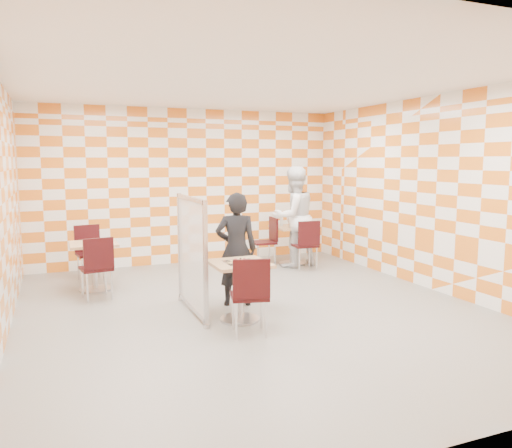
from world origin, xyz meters
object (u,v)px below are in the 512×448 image
(empty_table, at_px, (94,258))
(sport_bottle, at_px, (282,221))
(soda_bottle, at_px, (296,220))
(chair_main_front, at_px, (250,290))
(second_table, at_px, (292,238))
(chair_second_side, at_px, (268,237))
(chair_empty_near, at_px, (97,263))
(chair_empty_far, at_px, (89,248))
(man_dark, at_px, (236,249))
(partition, at_px, (192,254))
(main_table, at_px, (240,281))
(man_white, at_px, (294,217))
(chair_second_front, at_px, (307,241))

(empty_table, xyz_separation_m, sport_bottle, (3.54, 0.74, 0.33))
(empty_table, relative_size, soda_bottle, 3.26)
(empty_table, xyz_separation_m, chair_main_front, (1.49, -2.83, 0.04))
(second_table, bearing_deg, chair_second_side, 169.44)
(chair_empty_near, relative_size, chair_empty_far, 1.00)
(chair_main_front, xyz_separation_m, man_dark, (0.29, 1.27, 0.24))
(partition, distance_m, man_dark, 0.69)
(chair_second_side, distance_m, sport_bottle, 0.42)
(empty_table, height_order, soda_bottle, soda_bottle)
(main_table, xyz_separation_m, chair_empty_near, (-1.58, 1.62, 0.04))
(chair_main_front, height_order, chair_empty_far, same)
(man_white, bearing_deg, partition, 29.99)
(chair_empty_far, distance_m, man_white, 3.72)
(empty_table, bearing_deg, chair_empty_near, -89.85)
(man_white, bearing_deg, chair_empty_near, 5.91)
(chair_empty_near, distance_m, man_white, 3.83)
(empty_table, height_order, chair_empty_near, chair_empty_near)
(chair_second_front, bearing_deg, second_table, 91.03)
(chair_second_side, bearing_deg, main_table, -119.54)
(empty_table, distance_m, chair_main_front, 3.20)
(chair_main_front, height_order, man_dark, man_dark)
(man_white, xyz_separation_m, sport_bottle, (-0.12, 0.29, -0.11))
(chair_second_side, bearing_deg, man_dark, -122.92)
(chair_empty_far, height_order, partition, partition)
(chair_main_front, height_order, sport_bottle, sport_bottle)
(chair_main_front, bearing_deg, soda_bottle, 56.20)
(chair_main_front, relative_size, man_white, 0.49)
(man_white, bearing_deg, chair_second_side, -41.09)
(empty_table, xyz_separation_m, chair_empty_far, (-0.03, 0.77, 0.04))
(chair_empty_near, bearing_deg, chair_second_side, 22.02)
(empty_table, xyz_separation_m, soda_bottle, (3.81, 0.63, 0.34))
(chair_second_front, distance_m, soda_bottle, 0.69)
(chair_empty_near, bearing_deg, chair_main_front, -56.14)
(chair_empty_far, bearing_deg, empty_table, -87.89)
(empty_table, relative_size, chair_empty_far, 0.81)
(chair_empty_far, distance_m, soda_bottle, 3.85)
(empty_table, height_order, partition, partition)
(chair_empty_far, distance_m, man_dark, 2.96)
(second_table, distance_m, chair_second_front, 0.59)
(chair_empty_near, bearing_deg, main_table, -45.76)
(main_table, relative_size, sport_bottle, 3.75)
(main_table, relative_size, man_dark, 0.48)
(main_table, distance_m, chair_empty_near, 2.26)
(chair_second_front, relative_size, soda_bottle, 4.02)
(chair_second_front, bearing_deg, chair_empty_near, -170.31)
(partition, xyz_separation_m, soda_bottle, (2.71, 2.34, 0.06))
(man_white, relative_size, soda_bottle, 8.25)
(soda_bottle, bearing_deg, second_table, -170.51)
(chair_empty_far, bearing_deg, sport_bottle, -0.46)
(main_table, xyz_separation_m, man_white, (2.08, 2.69, 0.44))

